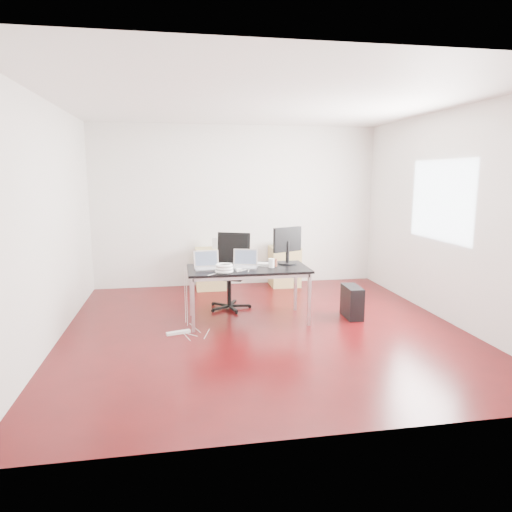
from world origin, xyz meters
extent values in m
plane|color=#370608|center=(0.00, 0.00, 0.00)|extent=(5.00, 5.00, 0.00)
plane|color=silver|center=(0.00, 0.00, 2.80)|extent=(5.00, 5.00, 0.00)
plane|color=silver|center=(0.00, 2.50, 1.40)|extent=(5.00, 0.00, 5.00)
plane|color=silver|center=(0.00, -2.50, 1.40)|extent=(5.00, 0.00, 5.00)
plane|color=silver|center=(-2.50, 0.00, 1.40)|extent=(0.00, 5.00, 5.00)
plane|color=silver|center=(2.50, 0.00, 1.40)|extent=(0.00, 5.00, 5.00)
plane|color=white|center=(2.48, 0.20, 1.60)|extent=(0.00, 1.50, 1.50)
cube|color=black|center=(-0.14, 0.36, 0.71)|extent=(1.60, 0.80, 0.03)
cube|color=silver|center=(-0.89, 0.01, 0.35)|extent=(0.04, 0.04, 0.70)
cube|color=silver|center=(-0.89, 0.71, 0.35)|extent=(0.04, 0.04, 0.70)
cube|color=silver|center=(0.61, 0.01, 0.35)|extent=(0.04, 0.04, 0.70)
cube|color=silver|center=(0.61, 0.71, 0.35)|extent=(0.04, 0.04, 0.70)
cylinder|color=black|center=(-0.33, 0.95, 0.23)|extent=(0.06, 0.06, 0.47)
cube|color=black|center=(-0.33, 0.95, 0.50)|extent=(0.62, 0.61, 0.06)
cube|color=black|center=(-0.24, 1.16, 0.81)|extent=(0.46, 0.27, 0.55)
cube|color=tan|center=(-0.51, 2.23, 0.35)|extent=(0.50, 0.50, 0.70)
cube|color=tan|center=(0.81, 2.23, 0.35)|extent=(0.50, 0.50, 0.70)
cube|color=black|center=(1.30, 0.25, 0.22)|extent=(0.22, 0.46, 0.44)
cylinder|color=black|center=(-0.30, 2.25, 0.14)|extent=(0.26, 0.26, 0.28)
cube|color=white|center=(-1.08, -0.02, 0.02)|extent=(0.30, 0.14, 0.04)
cube|color=silver|center=(-0.68, 0.33, 0.74)|extent=(0.35, 0.26, 0.01)
cube|color=silver|center=(-0.69, 0.45, 0.85)|extent=(0.33, 0.07, 0.22)
cube|color=#475166|center=(-0.69, 0.44, 0.85)|extent=(0.29, 0.06, 0.18)
cube|color=silver|center=(-0.19, 0.35, 0.74)|extent=(0.38, 0.32, 0.01)
cube|color=silver|center=(-0.16, 0.46, 0.85)|extent=(0.33, 0.14, 0.22)
cube|color=#475166|center=(-0.16, 0.45, 0.85)|extent=(0.29, 0.12, 0.18)
cylinder|color=black|center=(0.44, 0.52, 0.74)|extent=(0.26, 0.26, 0.02)
cylinder|color=black|center=(0.44, 0.52, 0.90)|extent=(0.05, 0.05, 0.30)
cube|color=black|center=(0.44, 0.54, 1.07)|extent=(0.43, 0.23, 0.34)
cube|color=#475166|center=(0.44, 0.57, 1.07)|extent=(0.36, 0.16, 0.29)
cube|color=white|center=(0.06, 0.55, 0.74)|extent=(0.46, 0.27, 0.02)
cylinder|color=white|center=(0.17, 0.32, 0.79)|extent=(0.09, 0.09, 0.12)
cylinder|color=#5B2D1F|center=(0.22, 0.38, 0.78)|extent=(0.08, 0.08, 0.10)
torus|color=white|center=(-0.49, 0.12, 0.75)|extent=(0.24, 0.24, 0.04)
torus|color=white|center=(-0.49, 0.12, 0.78)|extent=(0.23, 0.23, 0.04)
torus|color=white|center=(-0.49, 0.12, 0.82)|extent=(0.22, 0.22, 0.04)
cube|color=white|center=(-0.29, 0.17, 0.74)|extent=(0.08, 0.08, 0.03)
cube|color=#9E9E9E|center=(-0.42, 2.23, 0.79)|extent=(0.10, 0.09, 0.18)
cube|color=black|center=(0.78, 2.22, 0.74)|extent=(0.33, 0.28, 0.09)
camera|label=1|loc=(-1.06, -5.52, 1.94)|focal=32.00mm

